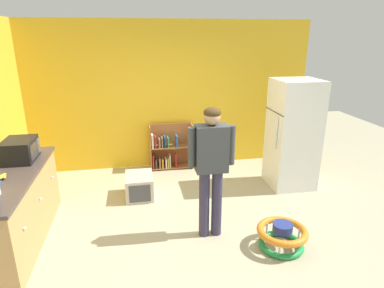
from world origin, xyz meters
The scene contains 10 objects.
ground_plane centered at (0.00, 0.00, 0.00)m, with size 12.00×12.00×0.00m, color #B1A98A.
back_wall centered at (0.00, 2.33, 1.35)m, with size 5.20×0.06×2.70m, color gold.
kitchen_counter centered at (-2.20, 0.09, 0.45)m, with size 0.65×1.96×0.90m.
refrigerator centered at (1.82, 1.05, 0.89)m, with size 0.73×0.68×1.78m.
bookshelf centered at (-0.12, 2.14, 0.37)m, with size 0.80×0.28×0.85m.
standing_person centered at (0.16, -0.16, 1.00)m, with size 0.57×0.22×1.66m.
baby_walker centered at (0.94, -0.58, 0.16)m, with size 0.60×0.60×0.32m.
pet_carrier centered at (-0.70, 1.04, 0.18)m, with size 0.42×0.55×0.36m.
microwave centered at (-2.18, 0.56, 1.04)m, with size 0.37×0.48×0.28m.
banana_bunch centered at (-2.21, 0.00, 0.93)m, with size 0.12×0.16×0.04m.
Camera 1 is at (-0.71, -3.72, 2.45)m, focal length 30.77 mm.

